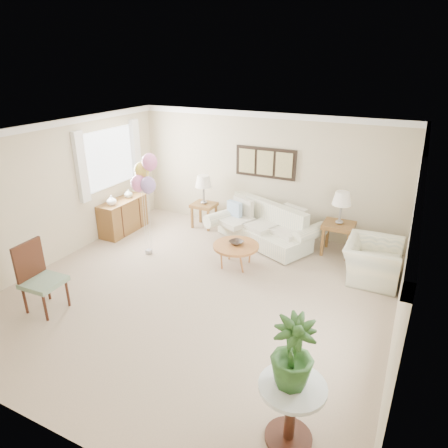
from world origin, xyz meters
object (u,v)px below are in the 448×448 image
at_px(coffee_table, 236,247).
at_px(accent_chair, 39,276).
at_px(armchair, 372,261).
at_px(balloon_cluster, 144,176).
at_px(sofa, 265,228).

bearing_deg(coffee_table, accent_chair, -129.27).
relative_size(armchair, balloon_cluster, 0.52).
height_order(accent_chair, balloon_cluster, balloon_cluster).
bearing_deg(balloon_cluster, armchair, 12.99).
distance_m(armchair, balloon_cluster, 4.36).
distance_m(accent_chair, balloon_cluster, 2.52).
xyz_separation_m(coffee_table, balloon_cluster, (-1.74, -0.29, 1.20)).
xyz_separation_m(sofa, balloon_cluster, (-1.84, -1.50, 1.28)).
relative_size(sofa, accent_chair, 2.31).
distance_m(coffee_table, accent_chair, 3.32).
bearing_deg(coffee_table, sofa, 85.01).
bearing_deg(accent_chair, sofa, 59.71).
bearing_deg(armchair, accent_chair, 125.52).
distance_m(armchair, accent_chair, 5.47).
height_order(coffee_table, armchair, armchair).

